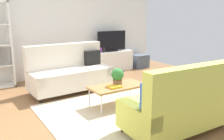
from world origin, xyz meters
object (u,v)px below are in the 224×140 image
(couch_beige, at_px, (70,72))
(tv_console, at_px, (111,61))
(bottle_0, at_px, (101,50))
(potted_plant, at_px, (117,76))
(tv, at_px, (112,41))
(table_book_0, at_px, (115,87))
(bottle_1, at_px, (104,50))
(couch_green, at_px, (184,103))
(vase_0, at_px, (95,50))
(coffee_table, at_px, (117,87))
(storage_trunk, at_px, (140,61))

(couch_beige, height_order, tv_console, couch_beige)
(bottle_0, bearing_deg, potted_plant, -113.44)
(tv, bearing_deg, bottle_0, -177.20)
(tv_console, height_order, table_book_0, tv_console)
(tv, relative_size, bottle_1, 6.64)
(couch_green, relative_size, vase_0, 10.87)
(couch_beige, distance_m, bottle_0, 1.91)
(vase_0, bearing_deg, bottle_0, -27.76)
(tv, distance_m, potted_plant, 3.01)
(coffee_table, xyz_separation_m, bottle_1, (1.22, 2.56, 0.32))
(tv_console, distance_m, storage_trunk, 1.11)
(couch_green, xyz_separation_m, coffee_table, (-0.28, 1.42, -0.05))
(coffee_table, distance_m, table_book_0, 0.16)
(table_book_0, relative_size, vase_0, 1.35)
(couch_beige, relative_size, bottle_1, 12.85)
(potted_plant, distance_m, vase_0, 2.81)
(storage_trunk, relative_size, table_book_0, 2.17)
(tv_console, distance_m, vase_0, 0.71)
(bottle_0, bearing_deg, tv_console, 5.59)
(tv_console, xyz_separation_m, storage_trunk, (1.10, -0.10, -0.10))
(potted_plant, height_order, bottle_0, bottle_0)
(couch_beige, bearing_deg, bottle_0, -145.48)
(tv, distance_m, storage_trunk, 1.32)
(bottle_1, bearing_deg, potted_plant, -115.48)
(vase_0, bearing_deg, potted_plant, -109.50)
(bottle_0, height_order, bottle_1, bottle_0)
(couch_beige, xyz_separation_m, table_book_0, (0.27, -1.51, -0.00))
(tv_console, bearing_deg, couch_green, -107.19)
(couch_green, height_order, tv_console, couch_green)
(tv_console, xyz_separation_m, potted_plant, (-1.52, -2.59, 0.29))
(couch_green, relative_size, bottle_1, 12.83)
(vase_0, distance_m, bottle_0, 0.19)
(tv, bearing_deg, storage_trunk, -4.16)
(table_book_0, xyz_separation_m, bottle_1, (1.34, 2.65, 0.28))
(couch_green, bearing_deg, bottle_1, 79.06)
(tv, relative_size, bottle_0, 6.47)
(couch_beige, distance_m, tv_console, 2.25)
(potted_plant, bearing_deg, table_book_0, -142.24)
(potted_plant, bearing_deg, bottle_1, 64.52)
(bottle_0, bearing_deg, tv, 2.80)
(storage_trunk, height_order, table_book_0, table_book_0)
(couch_green, xyz_separation_m, tv_console, (1.24, 4.02, -0.13))
(couch_beige, xyz_separation_m, tv_console, (1.91, 1.18, -0.12))
(storage_trunk, height_order, bottle_1, bottle_1)
(couch_green, bearing_deg, vase_0, 83.14)
(bottle_0, bearing_deg, vase_0, 152.24)
(bottle_0, xyz_separation_m, bottle_1, (0.11, 0.00, -0.00))
(couch_beige, relative_size, couch_green, 1.00)
(couch_beige, distance_m, coffee_table, 1.47)
(coffee_table, xyz_separation_m, bottle_0, (1.12, 2.56, 0.32))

